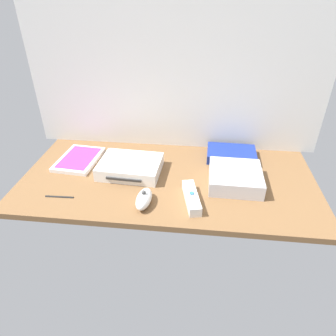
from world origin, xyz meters
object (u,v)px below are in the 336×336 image
Objects in this scene: remote_wand at (191,198)px; stylus_pen at (59,196)px; network_router at (231,154)px; game_case at (79,159)px; mini_computer at (235,177)px; game_console at (130,167)px; remote_nunchuk at (144,199)px.

remote_wand is 1.69× the size of stylus_pen.
remote_wand is at bearing -114.45° from network_router.
remote_wand is at bearing -19.76° from game_case.
game_case is (-56.71, 8.62, -1.88)cm from mini_computer.
stylus_pen is at bearing -166.29° from mini_computer.
game_console reaches higher than stylus_pen.
remote_nunchuk reaches higher than game_case.
network_router is 41.60cm from remote_nunchuk.
game_console is 1.09× the size of game_case.
network_router is 2.04× the size of stylus_pen.
network_router is 31.19cm from remote_wand.
remote_wand is at bearing 3.29° from stylus_pen.
network_router is at bearing 13.24° from game_case.
remote_nunchuk reaches higher than game_console.
stylus_pen is at bearing 170.88° from remote_wand.
mini_computer is 0.94× the size of network_router.
game_case is 1.32× the size of remote_wand.
network_router is (56.63, 8.33, 0.94)cm from game_case.
game_console is at bearing 174.67° from mini_computer.
network_router is at bearing 90.27° from mini_computer.
remote_wand is (-13.76, -28.00, -0.19)cm from network_router.
stylus_pen is (-54.91, -30.36, -1.35)cm from network_router.
game_console is at bearing -157.51° from network_router.
remote_nunchuk is at bearing -62.07° from game_console.
remote_wand reaches higher than game_case.
network_router is at bearing 23.98° from game_console.
stylus_pen is (-19.06, -16.76, -1.85)cm from game_console.
remote_nunchuk reaches higher than network_router.
remote_nunchuk is at bearing -1.02° from stylus_pen.
game_console is 38.35cm from network_router.
game_console is 1.26× the size of mini_computer.
game_console reaches higher than network_router.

